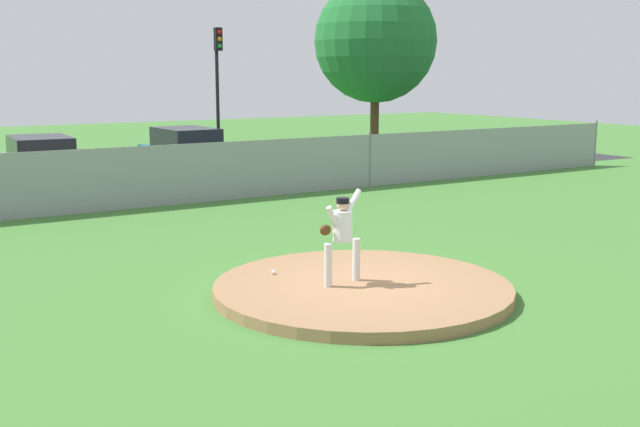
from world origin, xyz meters
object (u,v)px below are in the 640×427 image
object	(u,v)px
pitcher_youth	(342,231)
parked_car_champagne	(42,166)
traffic_cone_orange	(345,158)
traffic_light_far	(218,72)
parked_car_teal	(186,155)
baseball	(274,272)

from	to	relation	value
pitcher_youth	parked_car_champagne	bearing A→B (deg)	97.12
traffic_cone_orange	traffic_light_far	bearing A→B (deg)	141.63
pitcher_youth	traffic_light_far	size ratio (longest dim) A/B	0.29
parked_car_teal	traffic_cone_orange	distance (m)	7.12
traffic_cone_orange	traffic_light_far	size ratio (longest dim) A/B	0.10
parked_car_champagne	baseball	bearing A→B (deg)	-85.27
parked_car_teal	traffic_cone_orange	size ratio (longest dim) A/B	8.19
parked_car_teal	traffic_cone_orange	bearing A→B (deg)	6.03
baseball	parked_car_teal	xyz separation A→B (m)	(3.89, 13.48, 0.62)
baseball	parked_car_teal	world-z (taller)	parked_car_teal
parked_car_champagne	traffic_light_far	size ratio (longest dim) A/B	0.83
baseball	traffic_cone_orange	xyz separation A→B (m)	(10.95, 14.22, 0.04)
parked_car_teal	traffic_cone_orange	world-z (taller)	parked_car_teal
pitcher_youth	traffic_cone_orange	bearing A→B (deg)	56.17
parked_car_teal	traffic_light_far	distance (m)	5.70
traffic_cone_orange	pitcher_youth	bearing A→B (deg)	-123.83
pitcher_youth	parked_car_champagne	xyz separation A→B (m)	(-1.73, 13.88, -0.24)
parked_car_champagne	parked_car_teal	bearing A→B (deg)	8.17
pitcher_youth	parked_car_teal	bearing A→B (deg)	77.56
parked_car_teal	traffic_light_far	xyz separation A→B (m)	(3.03, 3.93, 2.80)
traffic_cone_orange	parked_car_teal	bearing A→B (deg)	-173.97
parked_car_champagne	parked_car_teal	distance (m)	5.00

